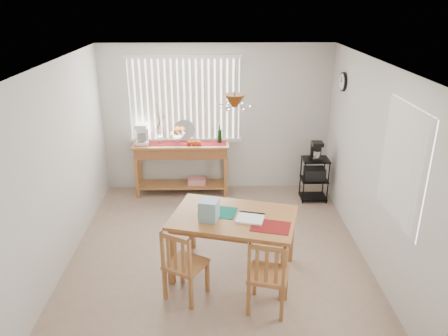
{
  "coord_description": "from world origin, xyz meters",
  "views": [
    {
      "loc": [
        -0.02,
        -5.2,
        3.36
      ],
      "look_at": [
        0.1,
        0.55,
        1.05
      ],
      "focal_mm": 35.0,
      "sensor_mm": 36.0,
      "label": 1
    }
  ],
  "objects_px": {
    "wire_cart": "(314,175)",
    "dining_table": "(234,222)",
    "cart_items": "(316,151)",
    "chair_right": "(268,276)",
    "chair_left": "(184,265)",
    "sideboard": "(182,156)"
  },
  "relations": [
    {
      "from": "wire_cart",
      "to": "dining_table",
      "type": "distance_m",
      "value": 2.58
    },
    {
      "from": "cart_items",
      "to": "chair_right",
      "type": "relative_size",
      "value": 0.33
    },
    {
      "from": "wire_cart",
      "to": "dining_table",
      "type": "bearing_deg",
      "value": -125.17
    },
    {
      "from": "wire_cart",
      "to": "chair_right",
      "type": "distance_m",
      "value": 3.06
    },
    {
      "from": "chair_left",
      "to": "dining_table",
      "type": "bearing_deg",
      "value": 40.93
    },
    {
      "from": "cart_items",
      "to": "dining_table",
      "type": "xyz_separation_m",
      "value": [
        -1.48,
        -2.1,
        -0.19
      ]
    },
    {
      "from": "sideboard",
      "to": "wire_cart",
      "type": "relative_size",
      "value": 2.19
    },
    {
      "from": "wire_cart",
      "to": "cart_items",
      "type": "height_order",
      "value": "cart_items"
    },
    {
      "from": "sideboard",
      "to": "dining_table",
      "type": "xyz_separation_m",
      "value": [
        0.81,
        -2.43,
        0.01
      ]
    },
    {
      "from": "cart_items",
      "to": "sideboard",
      "type": "bearing_deg",
      "value": 171.95
    },
    {
      "from": "chair_right",
      "to": "wire_cart",
      "type": "bearing_deg",
      "value": 68.47
    },
    {
      "from": "cart_items",
      "to": "chair_left",
      "type": "relative_size",
      "value": 0.34
    },
    {
      "from": "sideboard",
      "to": "dining_table",
      "type": "height_order",
      "value": "sideboard"
    },
    {
      "from": "wire_cart",
      "to": "chair_left",
      "type": "height_order",
      "value": "chair_left"
    },
    {
      "from": "sideboard",
      "to": "cart_items",
      "type": "xyz_separation_m",
      "value": [
        2.28,
        -0.32,
        0.2
      ]
    },
    {
      "from": "wire_cart",
      "to": "chair_right",
      "type": "bearing_deg",
      "value": -111.53
    },
    {
      "from": "wire_cart",
      "to": "dining_table",
      "type": "xyz_separation_m",
      "value": [
        -1.48,
        -2.1,
        0.26
      ]
    },
    {
      "from": "wire_cart",
      "to": "cart_items",
      "type": "distance_m",
      "value": 0.44
    },
    {
      "from": "wire_cart",
      "to": "chair_left",
      "type": "bearing_deg",
      "value": -128.42
    },
    {
      "from": "chair_left",
      "to": "chair_right",
      "type": "relative_size",
      "value": 0.97
    },
    {
      "from": "chair_left",
      "to": "chair_right",
      "type": "distance_m",
      "value": 0.98
    },
    {
      "from": "chair_left",
      "to": "wire_cart",
      "type": "bearing_deg",
      "value": 51.58
    }
  ]
}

